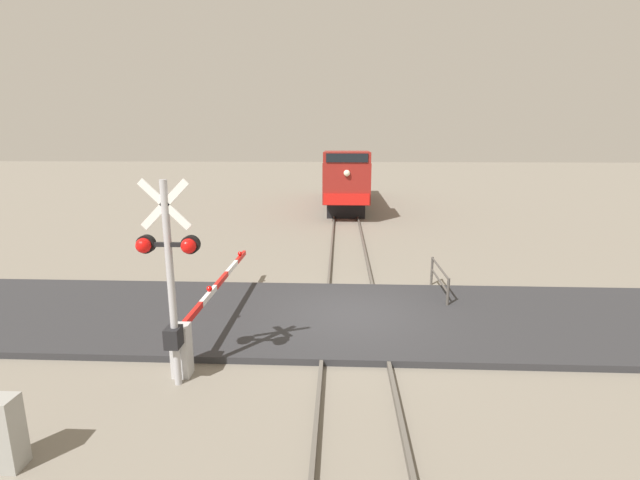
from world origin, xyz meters
TOP-DOWN VIEW (x-y plane):
  - ground_plane at (0.00, 0.00)m, footprint 160.00×160.00m
  - rail_track_left at (-0.72, 0.00)m, footprint 0.08×80.00m
  - rail_track_right at (0.72, 0.00)m, footprint 0.08×80.00m
  - road_surface at (0.00, 0.00)m, footprint 36.00×5.12m
  - locomotive at (0.00, 20.63)m, footprint 2.72×14.44m
  - crossing_signal at (-3.53, -3.41)m, footprint 1.18×0.33m
  - crossing_gate at (-3.56, -2.03)m, footprint 0.36×6.76m
  - utility_cabinet at (-5.27, -5.78)m, footprint 0.52×0.37m
  - guard_railing at (2.71, 1.94)m, footprint 0.08×2.36m

SIDE VIEW (x-z plane):
  - ground_plane at x=0.00m, z-range 0.00..0.00m
  - rail_track_left at x=-0.72m, z-range 0.00..0.15m
  - rail_track_right at x=0.72m, z-range 0.00..0.15m
  - road_surface at x=0.00m, z-range 0.00..0.16m
  - utility_cabinet at x=-5.27m, z-range 0.00..1.14m
  - guard_railing at x=2.71m, z-range 0.14..1.09m
  - crossing_gate at x=-3.56m, z-range 0.16..1.38m
  - locomotive at x=0.00m, z-range 0.06..4.05m
  - crossing_signal at x=-3.53m, z-range 0.50..4.58m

